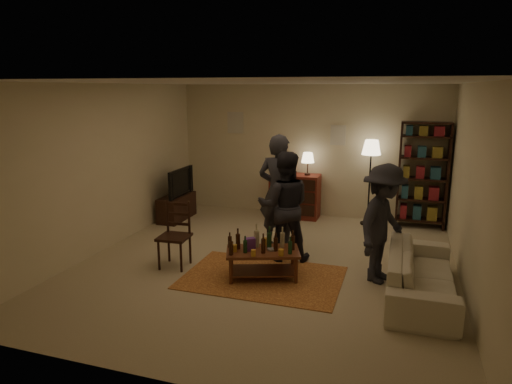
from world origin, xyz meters
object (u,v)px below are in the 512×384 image
at_px(bookshelf, 423,174).
at_px(dining_chair, 176,232).
at_px(tv_stand, 177,201).
at_px(person_right, 284,206).
at_px(dresser, 295,195).
at_px(person_left, 278,192).
at_px(coffee_table, 262,252).
at_px(floor_lamp, 371,153).
at_px(sofa, 421,274).
at_px(person_by_sofa, 383,224).

bearing_deg(bookshelf, dining_chair, -137.68).
xyz_separation_m(tv_stand, person_right, (2.63, -1.47, 0.47)).
bearing_deg(dresser, person_right, -80.89).
bearing_deg(person_left, coffee_table, 101.79).
height_order(dresser, floor_lamp, floor_lamp).
relative_size(dresser, floor_lamp, 0.82).
bearing_deg(sofa, tv_stand, 64.66).
bearing_deg(dining_chair, person_by_sofa, 2.95).
bearing_deg(dresser, coffee_table, -84.99).
height_order(coffee_table, dresser, dresser).
bearing_deg(person_by_sofa, sofa, -101.61).
xyz_separation_m(dining_chair, person_right, (1.47, 0.76, 0.33)).
relative_size(dresser, sofa, 0.65).
distance_m(tv_stand, person_right, 3.05).
height_order(coffee_table, floor_lamp, floor_lamp).
relative_size(tv_stand, floor_lamp, 0.64).
distance_m(bookshelf, person_right, 3.20).
distance_m(sofa, person_right, 2.21).
bearing_deg(person_by_sofa, tv_stand, 87.31).
xyz_separation_m(bookshelf, floor_lamp, (-0.96, -0.13, 0.38)).
height_order(tv_stand, bookshelf, bookshelf).
bearing_deg(person_left, floor_lamp, -119.02).
bearing_deg(coffee_table, dresser, 95.01).
xyz_separation_m(person_right, person_by_sofa, (1.49, -0.39, -0.03)).
bearing_deg(coffee_table, dining_chair, 177.56).
relative_size(coffee_table, person_right, 0.67).
xyz_separation_m(dining_chair, sofa, (3.48, 0.03, -0.22)).
distance_m(dining_chair, person_by_sofa, 3.00).
relative_size(bookshelf, person_left, 1.06).
height_order(bookshelf, person_right, bookshelf).
relative_size(person_left, person_by_sofa, 1.16).
xyz_separation_m(dining_chair, person_left, (1.25, 1.23, 0.43)).
bearing_deg(floor_lamp, tv_stand, -167.17).
bearing_deg(coffee_table, tv_stand, 137.89).
height_order(person_right, person_by_sofa, person_right).
bearing_deg(sofa, coffee_table, 92.44).
distance_m(floor_lamp, person_right, 2.63).
bearing_deg(coffee_table, person_by_sofa, 15.10).
relative_size(bookshelf, person_by_sofa, 1.22).
bearing_deg(dining_chair, dresser, 66.70).
bearing_deg(sofa, dresser, 37.54).
distance_m(dining_chair, sofa, 3.49).
xyz_separation_m(floor_lamp, sofa, (0.91, -3.05, -1.11)).
bearing_deg(dresser, floor_lamp, -2.45).
relative_size(floor_lamp, person_right, 0.98).
xyz_separation_m(dining_chair, floor_lamp, (2.57, 3.08, 0.88)).
distance_m(tv_stand, dresser, 2.43).
bearing_deg(floor_lamp, person_left, -125.50).
bearing_deg(sofa, person_by_sofa, 56.80).
distance_m(dining_chair, tv_stand, 2.52).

